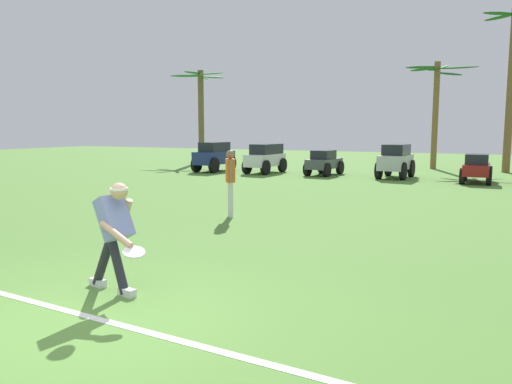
# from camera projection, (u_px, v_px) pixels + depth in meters

# --- Properties ---
(ground_plane) EXTENTS (80.00, 80.00, 0.00)m
(ground_plane) POSITION_uv_depth(u_px,v_px,m) (89.00, 323.00, 5.31)
(ground_plane) COLOR #578739
(field_line_paint) EXTENTS (24.85, 1.72, 0.01)m
(field_line_paint) POSITION_uv_depth(u_px,v_px,m) (98.00, 319.00, 5.42)
(field_line_paint) COLOR white
(field_line_paint) RESTS_ON ground_plane
(frisbee_thrower) EXTENTS (1.07, 0.61, 1.41)m
(frisbee_thrower) POSITION_uv_depth(u_px,v_px,m) (114.00, 231.00, 6.20)
(frisbee_thrower) COLOR #23232D
(frisbee_thrower) RESTS_ON ground_plane
(frisbee_in_flight) EXTENTS (0.35, 0.35, 0.10)m
(frisbee_in_flight) POSITION_uv_depth(u_px,v_px,m) (134.00, 252.00, 5.66)
(frisbee_in_flight) COLOR white
(teammate_near_sideline) EXTENTS (0.36, 0.45, 1.56)m
(teammate_near_sideline) POSITION_uv_depth(u_px,v_px,m) (230.00, 177.00, 11.58)
(teammate_near_sideline) COLOR silver
(teammate_near_sideline) RESTS_ON ground_plane
(parked_car_slot_a) EXTENTS (1.23, 2.38, 1.40)m
(parked_car_slot_a) POSITION_uv_depth(u_px,v_px,m) (214.00, 156.00, 23.98)
(parked_car_slot_a) COLOR navy
(parked_car_slot_a) RESTS_ON ground_plane
(parked_car_slot_b) EXTENTS (1.29, 2.46, 1.34)m
(parked_car_slot_b) POSITION_uv_depth(u_px,v_px,m) (266.00, 157.00, 23.13)
(parked_car_slot_b) COLOR silver
(parked_car_slot_b) RESTS_ON ground_plane
(parked_car_slot_c) EXTENTS (1.25, 2.27, 1.10)m
(parked_car_slot_c) POSITION_uv_depth(u_px,v_px,m) (324.00, 162.00, 22.08)
(parked_car_slot_c) COLOR #474C51
(parked_car_slot_c) RESTS_ON ground_plane
(parked_car_slot_d) EXTENTS (1.27, 2.40, 1.40)m
(parked_car_slot_d) POSITION_uv_depth(u_px,v_px,m) (396.00, 160.00, 20.79)
(parked_car_slot_d) COLOR #B7BABF
(parked_car_slot_d) RESTS_ON ground_plane
(parked_car_slot_e) EXTENTS (1.09, 2.20, 1.10)m
(parked_car_slot_e) POSITION_uv_depth(u_px,v_px,m) (477.00, 168.00, 18.94)
(parked_car_slot_e) COLOR maroon
(parked_car_slot_e) RESTS_ON ground_plane
(palm_tree_far_left) EXTENTS (3.48, 3.02, 5.55)m
(palm_tree_far_left) POSITION_uv_depth(u_px,v_px,m) (201.00, 107.00, 30.44)
(palm_tree_far_left) COLOR brown
(palm_tree_far_left) RESTS_ON ground_plane
(palm_tree_left_of_centre) EXTENTS (3.46, 3.22, 5.37)m
(palm_tree_left_of_centre) POSITION_uv_depth(u_px,v_px,m) (436.00, 101.00, 25.17)
(palm_tree_left_of_centre) COLOR brown
(palm_tree_left_of_centre) RESTS_ON ground_plane
(palm_tree_right_of_centre) EXTENTS (3.26, 3.47, 7.46)m
(palm_tree_right_of_centre) POSITION_uv_depth(u_px,v_px,m) (511.00, 80.00, 22.86)
(palm_tree_right_of_centre) COLOR brown
(palm_tree_right_of_centre) RESTS_ON ground_plane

